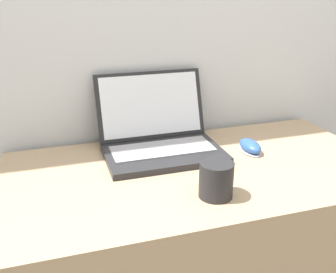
% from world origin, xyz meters
% --- Properties ---
extents(desk, '(1.14, 0.59, 0.77)m').
position_xyz_m(desk, '(0.00, 0.30, 0.39)').
color(desk, tan).
rests_on(desk, ground_plane).
extents(laptop, '(0.37, 0.31, 0.24)m').
position_xyz_m(laptop, '(-0.08, 0.46, 0.83)').
color(laptop, '#232326').
rests_on(laptop, desk).
extents(drink_cup, '(0.09, 0.09, 0.09)m').
position_xyz_m(drink_cup, '(-0.02, 0.13, 0.82)').
color(drink_cup, '#232326').
rests_on(drink_cup, desk).
extents(computer_mouse, '(0.06, 0.11, 0.04)m').
position_xyz_m(computer_mouse, '(0.20, 0.36, 0.79)').
color(computer_mouse, '#B2B2B7').
rests_on(computer_mouse, desk).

